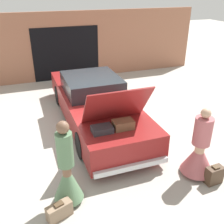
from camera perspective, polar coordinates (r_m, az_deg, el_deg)
ground_plane at (r=8.00m, az=-3.58°, el=-2.01°), size 40.00×40.00×0.00m
garage_wall_back at (r=11.54m, az=-10.06°, el=13.87°), size 12.00×0.14×2.80m
car at (r=7.75m, az=-3.75°, el=2.01°), size 1.82×5.48×1.78m
person_left at (r=5.00m, az=-9.74°, el=-13.28°), size 0.56×0.56×1.73m
person_right at (r=5.91m, az=18.44°, el=-8.29°), size 0.71×0.71×1.58m
suitcase_beside_left_person at (r=5.04m, az=-11.38°, el=-20.35°), size 0.50×0.33×0.33m
suitcase_beside_right_person at (r=5.98m, az=21.34°, el=-12.66°), size 0.37×0.22×0.42m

